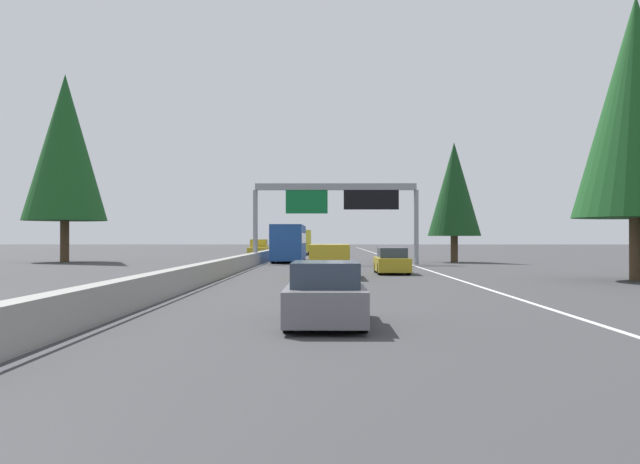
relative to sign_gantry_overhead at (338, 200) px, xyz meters
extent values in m
plane|color=#38383A|center=(10.72, 6.04, -4.93)|extent=(320.00, 320.00, 0.00)
cube|color=gray|center=(30.72, 6.34, -4.48)|extent=(180.00, 0.56, 0.90)
cube|color=silver|center=(20.72, -5.48, -4.92)|extent=(160.00, 0.16, 0.01)
cube|color=silver|center=(20.72, 5.79, -4.92)|extent=(160.00, 0.16, 0.01)
cylinder|color=gray|center=(0.04, 6.34, -2.08)|extent=(0.36, 0.36, 5.69)
cylinder|color=gray|center=(0.04, -5.98, -2.08)|extent=(0.36, 0.36, 5.69)
cube|color=gray|center=(0.04, 0.18, 1.01)|extent=(0.50, 12.32, 0.50)
cube|color=#0C602D|center=(-0.11, 2.39, -0.09)|extent=(0.12, 3.20, 1.90)
cube|color=black|center=(-0.11, -2.53, 0.01)|extent=(0.16, 4.20, 1.50)
cube|color=slate|center=(-37.85, 0.85, -4.40)|extent=(4.40, 1.80, 0.76)
cube|color=#2D3847|center=(-38.07, 0.85, -3.74)|extent=(2.46, 1.51, 0.56)
cylinder|color=black|center=(-36.45, 1.64, -4.61)|extent=(0.64, 0.22, 0.64)
cylinder|color=black|center=(-36.45, 0.06, -4.61)|extent=(0.64, 0.22, 0.64)
cylinder|color=black|center=(-39.26, 1.64, -4.61)|extent=(0.64, 0.22, 0.64)
cylinder|color=black|center=(-39.26, 0.06, -4.61)|extent=(0.64, 0.22, 0.64)
cube|color=#AD931E|center=(-14.13, -2.83, -4.40)|extent=(4.40, 1.80, 0.76)
cube|color=#2D3847|center=(-14.35, -2.83, -3.74)|extent=(2.46, 1.51, 0.56)
cylinder|color=black|center=(-12.73, -2.04, -4.61)|extent=(0.64, 0.22, 0.64)
cylinder|color=black|center=(-12.73, -3.62, -4.61)|extent=(0.64, 0.22, 0.64)
cylinder|color=black|center=(-15.54, -2.04, -4.61)|extent=(0.64, 0.22, 0.64)
cylinder|color=black|center=(-15.54, -3.62, -4.61)|extent=(0.64, 0.22, 0.64)
cube|color=#1E4793|center=(6.47, 4.09, -3.28)|extent=(11.50, 2.50, 2.90)
cube|color=#2D3847|center=(6.47, 4.09, -2.92)|extent=(11.04, 2.55, 0.84)
cylinder|color=black|center=(10.50, 5.19, -4.43)|extent=(1.00, 0.30, 1.00)
cylinder|color=black|center=(10.50, 2.99, -4.43)|extent=(1.00, 0.30, 1.00)
cylinder|color=black|center=(2.45, 5.19, -4.43)|extent=(1.00, 0.30, 1.00)
cylinder|color=black|center=(2.45, 2.99, -4.43)|extent=(1.00, 0.30, 1.00)
cube|color=gold|center=(31.14, 4.04, -3.23)|extent=(6.12, 2.40, 2.50)
cube|color=slate|center=(35.39, 4.04, -3.53)|extent=(2.38, 2.30, 1.90)
cylinder|color=black|center=(35.22, 5.10, -4.48)|extent=(0.90, 0.28, 0.90)
cylinder|color=black|center=(35.22, 2.98, -4.48)|extent=(0.90, 0.28, 0.90)
cylinder|color=black|center=(29.44, 5.10, -4.48)|extent=(0.90, 0.28, 0.90)
cylinder|color=black|center=(29.44, 2.98, -4.48)|extent=(0.90, 0.28, 0.90)
cube|color=#AD931E|center=(-18.20, 0.72, -3.96)|extent=(5.00, 1.95, 1.44)
cube|color=#2D3847|center=(-20.50, 0.72, -3.71)|extent=(0.08, 1.48, 0.56)
cylinder|color=black|center=(-16.50, 1.57, -4.58)|extent=(0.70, 0.24, 0.70)
cylinder|color=black|center=(-16.50, -0.14, -4.58)|extent=(0.70, 0.24, 0.70)
cylinder|color=black|center=(-19.90, 1.57, -4.58)|extent=(0.70, 0.24, 0.70)
cylinder|color=black|center=(-19.90, -0.14, -4.58)|extent=(0.70, 0.24, 0.70)
cube|color=#2D6B38|center=(41.42, 4.09, -4.32)|extent=(5.60, 2.00, 0.70)
cube|color=#2D6B38|center=(42.43, 4.09, -3.52)|extent=(2.24, 1.84, 0.90)
cube|color=#2D3847|center=(42.43, 4.09, -3.43)|extent=(2.02, 1.92, 0.41)
cylinder|color=black|center=(43.27, 4.95, -4.53)|extent=(0.80, 0.28, 0.80)
cylinder|color=black|center=(43.27, 3.23, -4.53)|extent=(0.80, 0.28, 0.80)
cylinder|color=black|center=(39.57, 4.95, -4.53)|extent=(0.80, 0.28, 0.80)
cylinder|color=black|center=(39.57, 3.23, -4.53)|extent=(0.80, 0.28, 0.80)
cube|color=#AD931E|center=(27.29, 8.77, -4.32)|extent=(5.60, 2.00, 0.70)
cube|color=#AD931E|center=(28.30, 8.77, -3.52)|extent=(2.24, 1.84, 0.90)
cube|color=#2D3847|center=(28.30, 8.77, -3.43)|extent=(2.02, 1.92, 0.41)
cylinder|color=black|center=(29.14, 9.63, -4.53)|extent=(0.80, 0.28, 0.80)
cylinder|color=black|center=(29.14, 7.91, -4.53)|extent=(0.80, 0.28, 0.80)
cylinder|color=black|center=(25.44, 9.63, -4.53)|extent=(0.80, 0.28, 0.80)
cylinder|color=black|center=(25.44, 7.91, -4.53)|extent=(0.80, 0.28, 0.80)
cylinder|color=#4C3823|center=(-20.71, -13.78, -3.44)|extent=(0.68, 0.68, 2.97)
cone|color=#194C1E|center=(-20.71, -13.78, 3.31)|extent=(5.94, 5.94, 10.54)
cylinder|color=#4C3823|center=(4.67, -9.71, -3.83)|extent=(0.60, 0.60, 2.19)
cone|color=#143D19|center=(4.67, -9.71, 1.15)|extent=(4.39, 4.39, 7.78)
cylinder|color=#4C3823|center=(5.21, 22.92, -3.18)|extent=(0.74, 0.74, 3.49)
cone|color=#194C1E|center=(5.21, 22.92, 4.74)|extent=(6.97, 6.97, 12.36)
camera|label=1|loc=(-54.40, 0.80, -2.92)|focal=39.99mm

